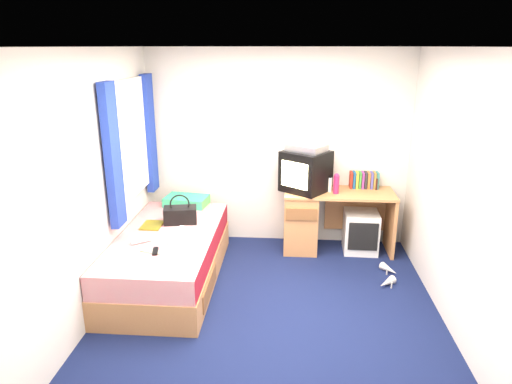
# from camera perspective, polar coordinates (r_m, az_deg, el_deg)

# --- Properties ---
(ground) EXTENTS (3.40, 3.40, 0.00)m
(ground) POSITION_cam_1_polar(r_m,az_deg,el_deg) (4.51, 1.75, -14.45)
(ground) COLOR #0C1438
(ground) RESTS_ON ground
(room_shell) EXTENTS (3.40, 3.40, 3.40)m
(room_shell) POSITION_cam_1_polar(r_m,az_deg,el_deg) (3.93, 1.95, 3.74)
(room_shell) COLOR white
(room_shell) RESTS_ON ground
(bed) EXTENTS (1.01, 2.00, 0.54)m
(bed) POSITION_cam_1_polar(r_m,az_deg,el_deg) (4.97, -10.81, -8.01)
(bed) COLOR tan
(bed) RESTS_ON ground
(pillow) EXTENTS (0.55, 0.39, 0.11)m
(pillow) POSITION_cam_1_polar(r_m,az_deg,el_deg) (5.65, -8.67, -1.10)
(pillow) COLOR #1B9CB4
(pillow) RESTS_ON bed
(desk) EXTENTS (1.30, 0.55, 0.75)m
(desk) POSITION_cam_1_polar(r_m,az_deg,el_deg) (5.63, 7.39, -3.19)
(desk) COLOR tan
(desk) RESTS_ON ground
(storage_cube) EXTENTS (0.41, 0.41, 0.50)m
(storage_cube) POSITION_cam_1_polar(r_m,az_deg,el_deg) (5.72, 12.94, -4.84)
(storage_cube) COLOR white
(storage_cube) RESTS_ON ground
(crt_tv) EXTENTS (0.65, 0.65, 0.48)m
(crt_tv) POSITION_cam_1_polar(r_m,az_deg,el_deg) (5.44, 6.21, 2.61)
(crt_tv) COLOR black
(crt_tv) RESTS_ON desk
(vcr) EXTENTS (0.52, 0.49, 0.08)m
(vcr) POSITION_cam_1_polar(r_m,az_deg,el_deg) (5.38, 6.34, 5.51)
(vcr) COLOR #AAAAAC
(vcr) RESTS_ON crt_tv
(book_row) EXTENTS (0.34, 0.13, 0.20)m
(book_row) POSITION_cam_1_polar(r_m,az_deg,el_deg) (5.70, 13.34, 1.47)
(book_row) COLOR maroon
(book_row) RESTS_ON desk
(picture_frame) EXTENTS (0.04, 0.12, 0.14)m
(picture_frame) POSITION_cam_1_polar(r_m,az_deg,el_deg) (5.72, 14.85, 1.09)
(picture_frame) COLOR black
(picture_frame) RESTS_ON desk
(pink_water_bottle) EXTENTS (0.08, 0.08, 0.22)m
(pink_water_bottle) POSITION_cam_1_polar(r_m,az_deg,el_deg) (5.42, 9.99, 0.92)
(pink_water_bottle) COLOR #ED2154
(pink_water_bottle) RESTS_ON desk
(aerosol_can) EXTENTS (0.06, 0.06, 0.17)m
(aerosol_can) POSITION_cam_1_polar(r_m,az_deg,el_deg) (5.48, 9.23, 0.91)
(aerosol_can) COLOR white
(aerosol_can) RESTS_ON desk
(handbag) EXTENTS (0.39, 0.27, 0.33)m
(handbag) POSITION_cam_1_polar(r_m,az_deg,el_deg) (5.10, -9.45, -2.79)
(handbag) COLOR black
(handbag) RESTS_ON bed
(towel) EXTENTS (0.38, 0.34, 0.11)m
(towel) POSITION_cam_1_polar(r_m,az_deg,el_deg) (4.59, -8.24, -5.62)
(towel) COLOR white
(towel) RESTS_ON bed
(magazine) EXTENTS (0.21, 0.28, 0.01)m
(magazine) POSITION_cam_1_polar(r_m,az_deg,el_deg) (5.09, -12.85, -4.07)
(magazine) COLOR gold
(magazine) RESTS_ON bed
(water_bottle) EXTENTS (0.20, 0.18, 0.07)m
(water_bottle) POSITION_cam_1_polar(r_m,az_deg,el_deg) (4.69, -14.18, -5.77)
(water_bottle) COLOR white
(water_bottle) RESTS_ON bed
(colour_swatch_fan) EXTENTS (0.23, 0.12, 0.01)m
(colour_swatch_fan) POSITION_cam_1_polar(r_m,az_deg,el_deg) (4.47, -12.95, -7.28)
(colour_swatch_fan) COLOR yellow
(colour_swatch_fan) RESTS_ON bed
(remote_control) EXTENTS (0.08, 0.17, 0.02)m
(remote_control) POSITION_cam_1_polar(r_m,az_deg,el_deg) (4.46, -12.46, -7.23)
(remote_control) COLOR black
(remote_control) RESTS_ON bed
(window_assembly) EXTENTS (0.11, 1.42, 1.40)m
(window_assembly) POSITION_cam_1_polar(r_m,az_deg,el_deg) (5.11, -15.29, 6.01)
(window_assembly) COLOR silver
(window_assembly) RESTS_ON room_shell
(white_heels) EXTENTS (0.29, 0.53, 0.09)m
(white_heels) POSITION_cam_1_polar(r_m,az_deg,el_deg) (5.20, 16.16, -10.03)
(white_heels) COLOR silver
(white_heels) RESTS_ON ground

